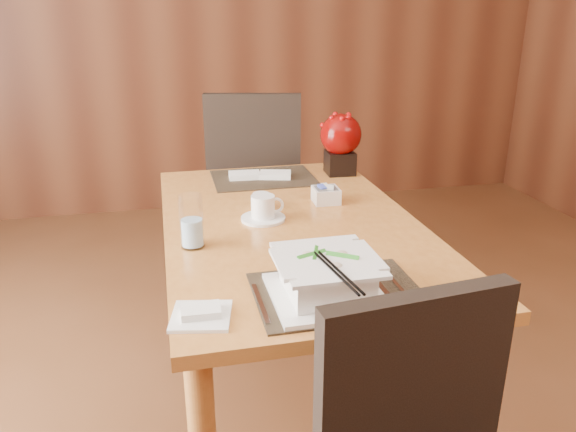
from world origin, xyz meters
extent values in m
cube|color=brown|center=(0.00, 3.00, 1.40)|extent=(5.00, 0.02, 2.80)
cube|color=#CB7F38|center=(0.00, 0.60, 0.73)|extent=(0.90, 1.50, 0.04)
cylinder|color=#CB7F38|center=(-0.39, 1.29, 0.35)|extent=(0.07, 0.07, 0.71)
cylinder|color=#CB7F38|center=(0.39, -0.09, 0.35)|extent=(0.07, 0.07, 0.71)
cylinder|color=#CB7F38|center=(0.39, 1.29, 0.35)|extent=(0.07, 0.07, 0.71)
cube|color=black|center=(0.00, 0.05, 0.75)|extent=(0.45, 0.33, 0.01)
cube|color=black|center=(0.00, 1.15, 0.75)|extent=(0.45, 0.33, 0.01)
cube|color=white|center=(-0.04, 0.03, 0.76)|extent=(0.29, 0.29, 0.01)
cube|color=white|center=(-0.04, 0.03, 0.81)|extent=(0.21, 0.21, 0.10)
cylinder|color=#CBC36D|center=(-0.04, 0.03, 0.81)|extent=(0.19, 0.19, 0.08)
cylinder|color=white|center=(-0.10, 0.64, 0.76)|extent=(0.16, 0.16, 0.01)
cylinder|color=white|center=(-0.10, 0.64, 0.80)|extent=(0.09, 0.09, 0.08)
cylinder|color=black|center=(-0.10, 0.64, 0.84)|extent=(0.08, 0.08, 0.01)
cylinder|color=white|center=(-0.36, 0.46, 0.84)|extent=(0.10, 0.10, 0.17)
cube|color=white|center=(0.18, 0.78, 0.78)|extent=(0.10, 0.10, 0.06)
cube|color=black|center=(0.36, 1.16, 0.80)|extent=(0.13, 0.13, 0.10)
sphere|color=#7E0705|center=(0.36, 1.16, 0.93)|extent=(0.19, 0.19, 0.19)
cube|color=white|center=(-0.37, 0.01, 0.75)|extent=(0.17, 0.17, 0.01)
cube|color=black|center=(0.04, -0.35, 0.72)|extent=(0.43, 0.09, 0.48)
cube|color=black|center=(0.07, 1.73, 0.50)|extent=(0.60, 0.60, 0.07)
cube|color=black|center=(0.01, 1.51, 0.80)|extent=(0.48, 0.16, 0.54)
cylinder|color=black|center=(0.31, 1.88, 0.23)|extent=(0.04, 0.04, 0.47)
cylinder|color=black|center=(0.22, 1.48, 0.23)|extent=(0.04, 0.04, 0.47)
cylinder|color=black|center=(-0.09, 1.98, 0.23)|extent=(0.04, 0.04, 0.47)
cylinder|color=black|center=(-0.18, 1.58, 0.23)|extent=(0.04, 0.04, 0.47)
camera|label=1|loc=(-0.43, -1.23, 1.48)|focal=35.00mm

